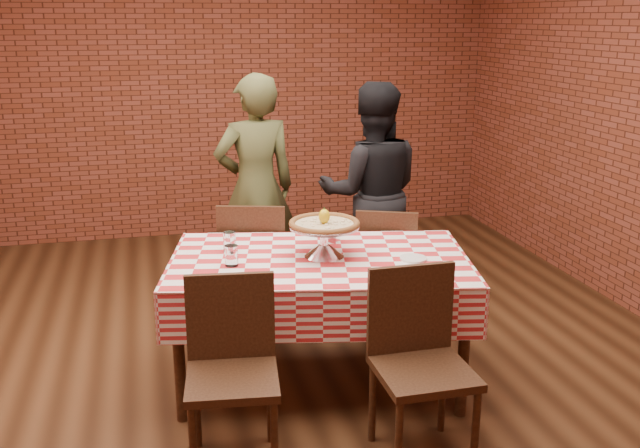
# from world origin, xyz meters

# --- Properties ---
(ground) EXTENTS (6.00, 6.00, 0.00)m
(ground) POSITION_xyz_m (0.00, 0.00, 0.00)
(ground) COLOR black
(ground) RESTS_ON ground
(back_wall) EXTENTS (5.50, 0.00, 5.50)m
(back_wall) POSITION_xyz_m (0.00, 3.00, 1.45)
(back_wall) COLOR brown
(back_wall) RESTS_ON ground
(table) EXTENTS (1.81, 1.30, 0.75)m
(table) POSITION_xyz_m (0.32, -0.18, 0.38)
(table) COLOR #432A17
(table) RESTS_ON ground
(tablecloth) EXTENTS (1.85, 1.34, 0.28)m
(tablecloth) POSITION_xyz_m (0.32, -0.18, 0.62)
(tablecloth) COLOR red
(tablecloth) RESTS_ON table
(pizza_stand) EXTENTS (0.48, 0.48, 0.18)m
(pizza_stand) POSITION_xyz_m (0.35, -0.16, 0.85)
(pizza_stand) COLOR silver
(pizza_stand) RESTS_ON tablecloth
(pizza) EXTENTS (0.47, 0.47, 0.03)m
(pizza) POSITION_xyz_m (0.35, -0.16, 0.94)
(pizza) COLOR beige
(pizza) RESTS_ON pizza_stand
(lemon) EXTENTS (0.08, 0.08, 0.08)m
(lemon) POSITION_xyz_m (0.35, -0.16, 0.99)
(lemon) COLOR yellow
(lemon) RESTS_ON pizza
(water_glass_left) EXTENTS (0.09, 0.09, 0.11)m
(water_glass_left) POSITION_xyz_m (-0.17, -0.20, 0.82)
(water_glass_left) COLOR white
(water_glass_left) RESTS_ON tablecloth
(water_glass_right) EXTENTS (0.09, 0.09, 0.11)m
(water_glass_right) POSITION_xyz_m (-0.15, 0.06, 0.82)
(water_glass_right) COLOR white
(water_glass_right) RESTS_ON tablecloth
(side_plate) EXTENTS (0.18, 0.18, 0.01)m
(side_plate) POSITION_xyz_m (0.82, -0.33, 0.76)
(side_plate) COLOR white
(side_plate) RESTS_ON tablecloth
(sweetener_packet_a) EXTENTS (0.06, 0.05, 0.00)m
(sweetener_packet_a) POSITION_xyz_m (0.84, -0.47, 0.76)
(sweetener_packet_a) COLOR white
(sweetener_packet_a) RESTS_ON tablecloth
(sweetener_packet_b) EXTENTS (0.06, 0.06, 0.00)m
(sweetener_packet_b) POSITION_xyz_m (0.93, -0.48, 0.76)
(sweetener_packet_b) COLOR white
(sweetener_packet_b) RESTS_ON tablecloth
(condiment_caddy) EXTENTS (0.12, 0.11, 0.13)m
(condiment_caddy) POSITION_xyz_m (0.46, 0.09, 0.82)
(condiment_caddy) COLOR silver
(condiment_caddy) RESTS_ON tablecloth
(chair_near_left) EXTENTS (0.47, 0.47, 0.90)m
(chair_near_left) POSITION_xyz_m (-0.27, -0.90, 0.45)
(chair_near_left) COLOR #432A17
(chair_near_left) RESTS_ON ground
(chair_near_right) EXTENTS (0.44, 0.44, 0.92)m
(chair_near_right) POSITION_xyz_m (0.61, -1.04, 0.46)
(chair_near_right) COLOR #432A17
(chair_near_right) RESTS_ON ground
(chair_far_left) EXTENTS (0.54, 0.54, 0.91)m
(chair_far_left) POSITION_xyz_m (0.08, 0.63, 0.46)
(chair_far_left) COLOR #432A17
(chair_far_left) RESTS_ON ground
(chair_far_right) EXTENTS (0.51, 0.51, 0.87)m
(chair_far_right) POSITION_xyz_m (0.93, 0.43, 0.44)
(chair_far_right) COLOR #432A17
(chair_far_right) RESTS_ON ground
(diner_olive) EXTENTS (0.66, 0.48, 1.68)m
(diner_olive) POSITION_xyz_m (0.18, 1.25, 0.84)
(diner_olive) COLOR #484D29
(diner_olive) RESTS_ON ground
(diner_black) EXTENTS (0.90, 0.77, 1.62)m
(diner_black) POSITION_xyz_m (1.00, 1.01, 0.81)
(diner_black) COLOR black
(diner_black) RESTS_ON ground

